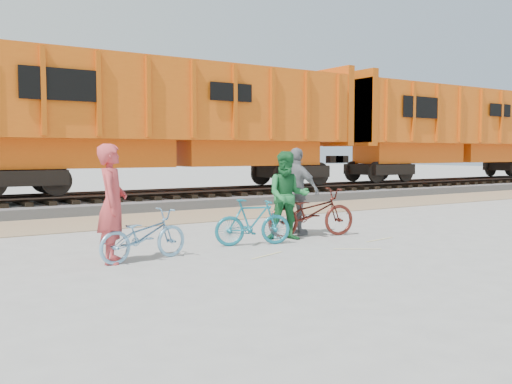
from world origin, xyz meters
TOP-DOWN VIEW (x-y plane):
  - ground at (0.00, 0.00)m, footprint 120.00×120.00m
  - gravel_strip at (0.00, 5.50)m, footprint 120.00×3.00m
  - ballast_bed at (0.00, 9.00)m, footprint 120.00×4.00m
  - track at (0.00, 9.00)m, footprint 120.00×2.60m
  - hopper_car_center at (1.78, 9.00)m, footprint 14.00×3.13m
  - hopper_car_right at (16.78, 9.00)m, footprint 14.00×3.13m
  - bicycle_blue at (-3.02, -0.04)m, footprint 1.72×0.83m
  - bicycle_teal at (-0.61, 0.28)m, footprint 1.59×0.88m
  - bicycle_maroon at (1.07, 0.53)m, footprint 2.12×1.15m
  - person_solo at (-3.52, 0.06)m, footprint 0.75×0.86m
  - person_man at (0.39, 0.48)m, footprint 1.13×1.07m
  - person_woman at (0.97, 0.93)m, footprint 0.80×1.22m

SIDE VIEW (x-z plane):
  - ground at x=0.00m, z-range 0.00..0.00m
  - gravel_strip at x=0.00m, z-range 0.00..0.02m
  - ballast_bed at x=0.00m, z-range 0.00..0.30m
  - bicycle_blue at x=-3.02m, z-range 0.00..0.87m
  - bicycle_teal at x=-0.61m, z-range 0.00..0.92m
  - track at x=0.00m, z-range 0.35..0.59m
  - bicycle_maroon at x=1.07m, z-range 0.00..1.06m
  - person_man at x=0.39m, z-range 0.00..1.86m
  - person_woman at x=0.97m, z-range 0.00..1.93m
  - person_solo at x=-3.52m, z-range 0.00..1.98m
  - hopper_car_center at x=1.78m, z-range 0.68..5.33m
  - hopper_car_right at x=16.78m, z-range 0.68..5.33m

